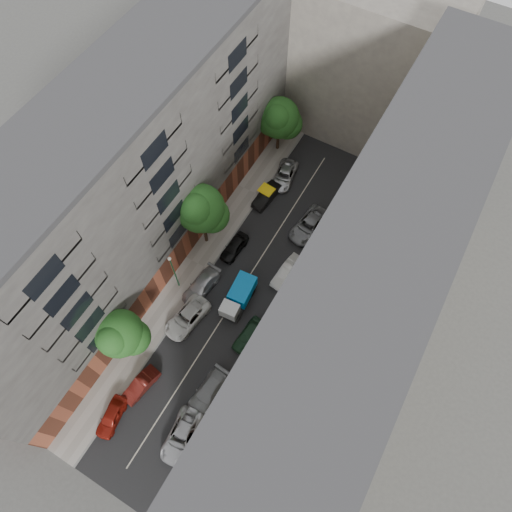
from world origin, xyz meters
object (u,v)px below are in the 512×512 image
Objects in this scene: car_right_0 at (181,436)px; tree_near at (120,335)px; car_left_4 at (234,247)px; car_right_4 at (309,225)px; car_left_3 at (201,286)px; car_right_2 at (249,335)px; car_left_1 at (141,385)px; car_right_3 at (288,272)px; car_left_6 at (285,175)px; car_left_5 at (266,195)px; tree_far at (279,120)px; pedestrian at (320,243)px; car_left_0 at (111,417)px; lamp_post at (173,269)px; car_left_2 at (187,317)px; car_right_1 at (208,391)px; tree_mid at (201,211)px; tarp_truck at (239,296)px.

car_right_0 is 10.40m from tree_near.
car_left_4 is 8.62m from car_right_4.
car_left_3 reaches higher than car_right_0.
tree_near is (-9.07, -6.78, 4.22)m from car_right_2.
car_right_3 is (6.42, 17.00, 0.09)m from car_left_1.
car_left_6 is at bearing 93.77° from car_right_0.
car_right_3 reaches higher than car_left_6.
car_left_5 is 26.92m from car_right_0.
tree_far is at bearing 104.23° from car_left_1.
pedestrian is at bearing 79.69° from car_right_3.
car_left_0 is at bearing -101.20° from car_left_6.
car_left_4 reaches higher than car_left_6.
car_left_4 is 9.95m from car_right_2.
lamp_post reaches higher than pedestrian.
car_left_6 is at bearing 97.34° from car_left_2.
car_right_1 reaches higher than car_right_0.
car_left_0 is 0.52× the size of tree_far.
car_right_0 is 25.03m from car_right_4.
car_left_3 is at bearing 76.10° from tree_near.
car_right_0 reaches higher than car_left_1.
car_left_4 is at bearing -79.73° from tree_far.
tree_far reaches higher than car_right_0.
pedestrian is at bearing -13.28° from car_left_5.
tree_far is 15.00m from pedestrian.
car_left_0 is 7.58m from tree_near.
car_left_6 reaches higher than car_left_1.
car_left_2 is 0.96× the size of car_right_4.
tree_far is 1.20× the size of lamp_post.
car_left_0 is at bearing 92.31° from pedestrian.
tree_mid is at bearing 122.62° from car_left_3.
car_left_2 is 1.32× the size of car_left_4.
car_right_4 is 12.62m from tree_far.
car_left_2 is 1.07× the size of car_left_3.
pedestrian reaches higher than car_right_3.
tree_mid reaches higher than pedestrian.
car_right_1 reaches higher than car_left_4.
car_left_1 is 0.44× the size of tree_mid.
car_left_6 is at bearing 147.18° from car_right_4.
car_right_3 is (0.64, 14.40, 0.03)m from car_right_1.
tree_far is at bearing 89.58° from lamp_post.
car_left_3 is 1.20× the size of car_right_2.
tree_mid is at bearing 118.25° from car_left_2.
car_left_4 is (0.59, 5.60, -0.03)m from car_left_3.
car_left_2 reaches higher than car_right_2.
car_left_1 is 2.23× the size of pedestrian.
car_right_1 is at bearing 104.67° from pedestrian.
car_right_3 is 0.60× the size of tree_far.
car_right_1 is at bearing -81.19° from tarp_truck.
car_left_3 is 2.76× the size of pedestrian.
car_right_0 is at bearing 105.84° from pedestrian.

